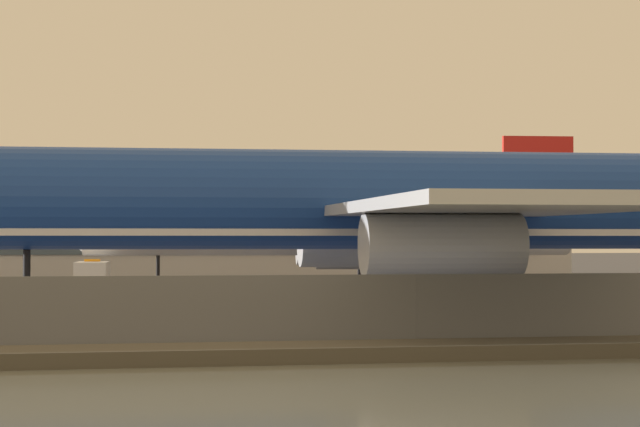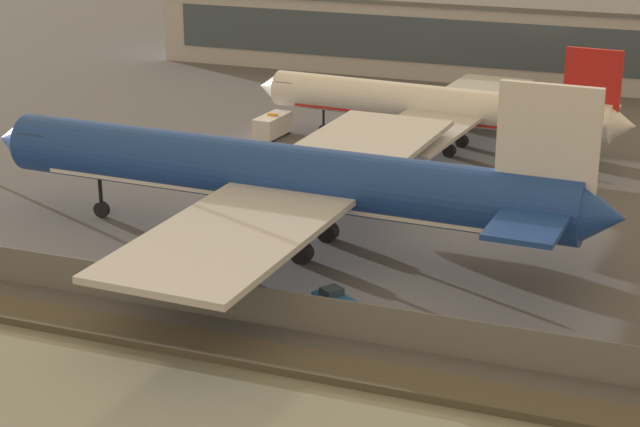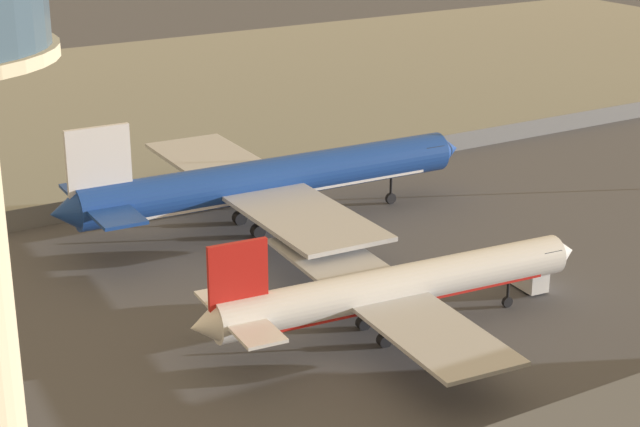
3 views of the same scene
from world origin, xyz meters
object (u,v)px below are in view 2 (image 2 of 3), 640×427
at_px(passenger_jet_white_red, 440,107).
at_px(ops_van, 273,125).
at_px(cargo_jet_blue, 286,178).
at_px(baggage_tug, 335,304).

height_order(passenger_jet_white_red, ops_van, passenger_jet_white_red).
distance_m(cargo_jet_blue, ops_van, 32.05).
bearing_deg(cargo_jet_blue, ops_van, 115.28).
height_order(cargo_jet_blue, baggage_tug, cargo_jet_blue).
distance_m(baggage_tug, ops_van, 44.57).
relative_size(passenger_jet_white_red, baggage_tug, 11.11).
bearing_deg(passenger_jet_white_red, baggage_tug, -84.31).
relative_size(cargo_jet_blue, passenger_jet_white_red, 1.30).
relative_size(passenger_jet_white_red, ops_van, 7.36).
height_order(passenger_jet_white_red, baggage_tug, passenger_jet_white_red).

